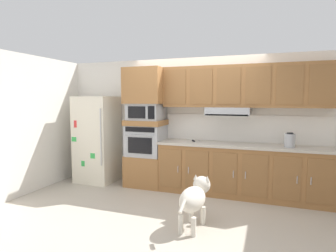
% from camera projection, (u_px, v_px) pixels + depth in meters
% --- Properties ---
extents(ground_plane, '(9.60, 9.60, 0.00)m').
position_uv_depth(ground_plane, '(180.00, 204.00, 4.57)').
color(ground_plane, '#B2A899').
extents(back_kitchen_wall, '(6.20, 0.12, 2.50)m').
position_uv_depth(back_kitchen_wall, '(197.00, 122.00, 5.50)').
color(back_kitchen_wall, silver).
rests_on(back_kitchen_wall, ground).
extents(side_panel_left, '(0.12, 7.10, 2.50)m').
position_uv_depth(side_panel_left, '(42.00, 123.00, 5.40)').
color(side_panel_left, silver).
rests_on(side_panel_left, ground).
extents(refrigerator, '(0.76, 0.73, 1.76)m').
position_uv_depth(refrigerator, '(97.00, 139.00, 5.81)').
color(refrigerator, silver).
rests_on(refrigerator, ground).
extents(oven_base_cabinet, '(0.74, 0.62, 0.60)m').
position_uv_depth(oven_base_cabinet, '(146.00, 170.00, 5.56)').
color(oven_base_cabinet, '#996638').
rests_on(oven_base_cabinet, ground).
extents(built_in_oven, '(0.70, 0.62, 0.60)m').
position_uv_depth(built_in_oven, '(146.00, 140.00, 5.50)').
color(built_in_oven, '#A8AAAF').
rests_on(built_in_oven, oven_base_cabinet).
extents(appliance_mid_shelf, '(0.74, 0.62, 0.10)m').
position_uv_depth(appliance_mid_shelf, '(146.00, 123.00, 5.47)').
color(appliance_mid_shelf, '#996638').
rests_on(appliance_mid_shelf, built_in_oven).
extents(microwave, '(0.64, 0.54, 0.32)m').
position_uv_depth(microwave, '(146.00, 112.00, 5.45)').
color(microwave, '#A8AAAF').
rests_on(microwave, appliance_mid_shelf).
extents(appliance_upper_cabinet, '(0.74, 0.62, 0.68)m').
position_uv_depth(appliance_upper_cabinet, '(146.00, 86.00, 5.41)').
color(appliance_upper_cabinet, '#996638').
rests_on(appliance_upper_cabinet, microwave).
extents(lower_cabinet_run, '(2.91, 0.63, 0.88)m').
position_uv_depth(lower_cabinet_run, '(241.00, 171.00, 4.93)').
color(lower_cabinet_run, '#996638').
rests_on(lower_cabinet_run, ground).
extents(countertop_slab, '(2.95, 0.64, 0.04)m').
position_uv_depth(countertop_slab, '(242.00, 145.00, 4.89)').
color(countertop_slab, '#BCB2A3').
rests_on(countertop_slab, lower_cabinet_run).
extents(backsplash_panel, '(2.95, 0.02, 0.50)m').
position_uv_depth(backsplash_panel, '(244.00, 128.00, 5.14)').
color(backsplash_panel, white).
rests_on(backsplash_panel, countertop_slab).
extents(upper_cabinet_with_hood, '(2.91, 0.48, 0.88)m').
position_uv_depth(upper_cabinet_with_hood, '(243.00, 88.00, 4.92)').
color(upper_cabinet_with_hood, '#996638').
rests_on(upper_cabinet_with_hood, backsplash_panel).
extents(screwdriver, '(0.17, 0.16, 0.03)m').
position_uv_depth(screwdriver, '(194.00, 141.00, 5.21)').
color(screwdriver, black).
rests_on(screwdriver, countertop_slab).
extents(electric_kettle, '(0.17, 0.17, 0.24)m').
position_uv_depth(electric_kettle, '(290.00, 140.00, 4.57)').
color(electric_kettle, '#A8AAAF').
rests_on(electric_kettle, countertop_slab).
extents(dog, '(0.36, 1.01, 0.63)m').
position_uv_depth(dog, '(195.00, 197.00, 3.73)').
color(dog, beige).
rests_on(dog, ground).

